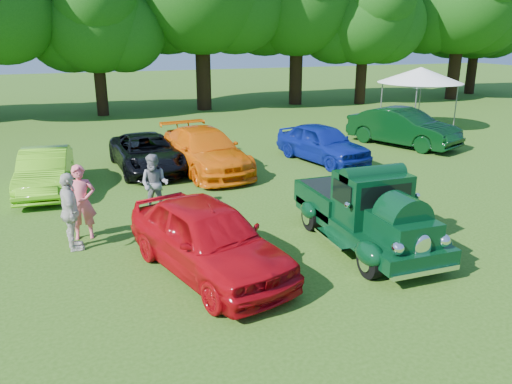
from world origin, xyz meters
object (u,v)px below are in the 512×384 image
object	(u,v)px
hero_pickup	(365,213)
back_car_blue	(322,143)
spectator_pink	(82,202)
canopy_tent	(420,75)
back_car_green	(403,127)
back_car_lime	(45,171)
back_car_black	(147,153)
spectator_grey	(155,184)
red_convertible	(208,238)
spectator_white	(70,212)
back_car_orange	(205,151)

from	to	relation	value
hero_pickup	back_car_blue	xyz separation A→B (m)	(2.79, 7.78, -0.06)
spectator_pink	canopy_tent	world-z (taller)	canopy_tent
back_car_green	canopy_tent	xyz separation A→B (m)	(3.05, 3.10, 1.99)
back_car_lime	back_car_black	distance (m)	3.84
hero_pickup	canopy_tent	xyz separation A→B (m)	(10.63, 12.26, 2.02)
spectator_grey	back_car_lime	bearing A→B (deg)	162.35
red_convertible	back_car_black	bearing A→B (deg)	73.40
spectator_white	canopy_tent	xyz separation A→B (m)	(17.38, 10.21, 1.88)
spectator_grey	back_car_blue	bearing A→B (deg)	56.48
red_convertible	back_car_orange	bearing A→B (deg)	59.38
back_car_black	spectator_white	distance (m)	7.22
back_car_black	spectator_grey	distance (m)	4.81
back_car_orange	spectator_grey	world-z (taller)	spectator_grey
back_car_lime	back_car_green	xyz separation A→B (m)	(15.11, 2.01, 0.15)
back_car_orange	back_car_green	xyz separation A→B (m)	(9.60, 1.28, 0.06)
spectator_pink	back_car_orange	bearing A→B (deg)	53.36
hero_pickup	spectator_pink	distance (m)	7.02
back_car_lime	back_car_orange	world-z (taller)	back_car_orange
back_car_green	back_car_black	bearing A→B (deg)	158.53
back_car_blue	spectator_white	world-z (taller)	spectator_white
back_car_green	spectator_grey	world-z (taller)	spectator_grey
back_car_blue	red_convertible	bearing A→B (deg)	-144.00
back_car_black	back_car_green	bearing A→B (deg)	-2.28
back_car_blue	spectator_pink	size ratio (longest dim) A/B	2.31
back_car_lime	back_car_black	world-z (taller)	back_car_lime
back_car_orange	back_car_green	world-z (taller)	back_car_green
red_convertible	back_car_orange	distance (m)	8.31
red_convertible	spectator_pink	size ratio (longest dim) A/B	2.47
spectator_grey	canopy_tent	world-z (taller)	canopy_tent
spectator_grey	spectator_white	size ratio (longest dim) A/B	0.91
back_car_blue	back_car_green	size ratio (longest dim) A/B	0.86
hero_pickup	spectator_grey	bearing A→B (deg)	138.60
spectator_pink	back_car_green	bearing A→B (deg)	28.71
spectator_pink	spectator_grey	xyz separation A→B (m)	(2.00, 1.25, -0.09)
back_car_lime	back_car_black	bearing A→B (deg)	28.43
spectator_pink	spectator_white	world-z (taller)	same
canopy_tent	back_car_lime	bearing A→B (deg)	-164.28
spectator_white	red_convertible	bearing A→B (deg)	-135.49
hero_pickup	spectator_white	bearing A→B (deg)	163.11
hero_pickup	back_car_green	xyz separation A→B (m)	(7.58, 9.16, 0.03)
back_car_green	canopy_tent	world-z (taller)	canopy_tent
red_convertible	spectator_pink	world-z (taller)	spectator_pink
spectator_grey	canopy_tent	size ratio (longest dim) A/B	0.37
back_car_green	spectator_white	bearing A→B (deg)	-177.15
back_car_blue	back_car_green	xyz separation A→B (m)	(4.80, 1.38, 0.09)
back_car_black	back_car_blue	xyz separation A→B (m)	(6.83, -0.96, 0.08)
back_car_orange	back_car_green	size ratio (longest dim) A/B	1.06
red_convertible	back_car_lime	distance (m)	8.15
back_car_black	spectator_white	bearing A→B (deg)	-116.37
back_car_green	back_car_lime	bearing A→B (deg)	164.03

